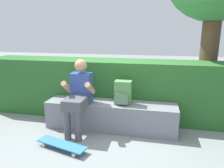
{
  "coord_description": "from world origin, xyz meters",
  "views": [
    {
      "loc": [
        0.75,
        -3.12,
        1.69
      ],
      "look_at": [
        -0.01,
        0.45,
        0.78
      ],
      "focal_mm": 34.07,
      "sensor_mm": 36.0,
      "label": 1
    }
  ],
  "objects_px": {
    "skateboard_near_person": "(62,144)",
    "backpack_on_bench": "(123,93)",
    "bench_main": "(111,116)",
    "person_skater": "(79,94)"
  },
  "relations": [
    {
      "from": "bench_main",
      "to": "person_skater",
      "type": "xyz_separation_m",
      "value": [
        -0.49,
        -0.22,
        0.43
      ]
    },
    {
      "from": "skateboard_near_person",
      "to": "backpack_on_bench",
      "type": "relative_size",
      "value": 2.06
    },
    {
      "from": "bench_main",
      "to": "backpack_on_bench",
      "type": "height_order",
      "value": "backpack_on_bench"
    },
    {
      "from": "person_skater",
      "to": "backpack_on_bench",
      "type": "relative_size",
      "value": 3.07
    },
    {
      "from": "person_skater",
      "to": "backpack_on_bench",
      "type": "height_order",
      "value": "person_skater"
    },
    {
      "from": "skateboard_near_person",
      "to": "backpack_on_bench",
      "type": "height_order",
      "value": "backpack_on_bench"
    },
    {
      "from": "bench_main",
      "to": "person_skater",
      "type": "height_order",
      "value": "person_skater"
    },
    {
      "from": "bench_main",
      "to": "skateboard_near_person",
      "type": "bearing_deg",
      "value": -123.88
    },
    {
      "from": "bench_main",
      "to": "backpack_on_bench",
      "type": "distance_m",
      "value": 0.48
    },
    {
      "from": "person_skater",
      "to": "skateboard_near_person",
      "type": "distance_m",
      "value": 0.85
    }
  ]
}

